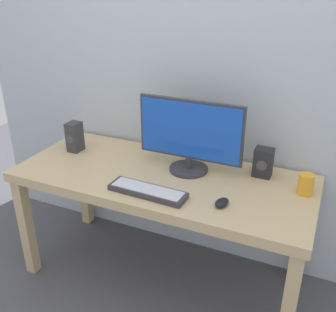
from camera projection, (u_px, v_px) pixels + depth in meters
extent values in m
plane|color=#4C4C51|center=(163.00, 274.00, 2.45)|extent=(6.00, 6.00, 0.00)
cube|color=#B2BCC6|center=(191.00, 19.00, 2.13)|extent=(3.03, 0.04, 3.00)
cube|color=tan|center=(162.00, 179.00, 2.16)|extent=(1.66, 0.70, 0.06)
cube|color=tan|center=(26.00, 227.00, 2.35)|extent=(0.06, 0.06, 0.66)
cube|color=tan|center=(289.00, 309.00, 1.77)|extent=(0.06, 0.06, 0.66)
cube|color=tan|center=(85.00, 183.00, 2.84)|extent=(0.06, 0.06, 0.66)
cube|color=tan|center=(304.00, 236.00, 2.27)|extent=(0.06, 0.06, 0.66)
cylinder|color=#333338|center=(189.00, 169.00, 2.19)|extent=(0.22, 0.22, 0.02)
cylinder|color=#333338|center=(189.00, 162.00, 2.17)|extent=(0.04, 0.04, 0.07)
cube|color=#333338|center=(190.00, 130.00, 2.10)|extent=(0.60, 0.02, 0.34)
cube|color=blue|center=(189.00, 131.00, 2.09)|extent=(0.57, 0.01, 0.31)
cube|color=#333338|center=(148.00, 191.00, 1.95)|extent=(0.41, 0.13, 0.03)
cube|color=silver|center=(148.00, 189.00, 1.94)|extent=(0.38, 0.11, 0.00)
ellipsoid|color=black|center=(222.00, 203.00, 1.85)|extent=(0.08, 0.10, 0.03)
cube|color=#232328|center=(263.00, 162.00, 2.10)|extent=(0.10, 0.08, 0.16)
cylinder|color=#3F3F44|center=(262.00, 166.00, 2.06)|extent=(0.06, 0.00, 0.06)
cube|color=#333338|center=(75.00, 137.00, 2.40)|extent=(0.08, 0.09, 0.19)
cylinder|color=#3F3F44|center=(70.00, 139.00, 2.36)|extent=(0.05, 0.00, 0.05)
cylinder|color=orange|center=(306.00, 184.00, 1.93)|extent=(0.08, 0.08, 0.11)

